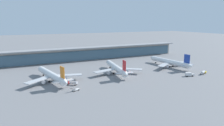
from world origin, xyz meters
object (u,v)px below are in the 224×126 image
object	(u,v)px
airliner_left_stand	(52,75)
airliner_right_stand	(170,62)
airliner_centre_stand	(116,68)
service_truck_under_wing_red	(72,83)
service_truck_near_nose_white	(76,90)
service_truck_mid_apron_white	(189,74)
service_truck_by_tail_yellow	(203,72)

from	to	relation	value
airliner_left_stand	airliner_right_stand	xyz separation A→B (m)	(114.45, 0.70, 0.00)
airliner_centre_stand	service_truck_under_wing_red	size ratio (longest dim) A/B	7.28
airliner_centre_stand	service_truck_near_nose_white	bearing A→B (deg)	-147.17
service_truck_near_nose_white	service_truck_mid_apron_white	size ratio (longest dim) A/B	0.89
airliner_centre_stand	service_truck_by_tail_yellow	xyz separation A→B (m)	(65.73, -35.05, -3.04)
service_truck_mid_apron_white	service_truck_by_tail_yellow	distance (m)	16.48
airliner_centre_stand	airliner_right_stand	distance (m)	59.99
service_truck_by_tail_yellow	service_truck_mid_apron_white	bearing A→B (deg)	179.97
airliner_right_stand	service_truck_mid_apron_white	size ratio (longest dim) A/B	7.40
airliner_right_stand	service_truck_under_wing_red	bearing A→B (deg)	-171.48
airliner_left_stand	service_truck_mid_apron_white	xyz separation A→B (m)	(103.71, -34.50, -3.05)
service_truck_mid_apron_white	service_truck_by_tail_yellow	size ratio (longest dim) A/B	0.87
airliner_left_stand	service_truck_near_nose_white	bearing A→B (deg)	-70.67
airliner_left_stand	service_truck_near_nose_white	world-z (taller)	airliner_left_stand
airliner_left_stand	service_truck_mid_apron_white	bearing A→B (deg)	-18.40
service_truck_under_wing_red	service_truck_mid_apron_white	bearing A→B (deg)	-12.04
service_truck_near_nose_white	service_truck_mid_apron_white	bearing A→B (deg)	-3.84
service_truck_under_wing_red	service_truck_by_tail_yellow	size ratio (longest dim) A/B	0.88
airliner_centre_stand	service_truck_under_wing_red	xyz separation A→B (m)	(-43.27, -15.31, -3.04)
service_truck_near_nose_white	service_truck_by_tail_yellow	size ratio (longest dim) A/B	0.78
service_truck_mid_apron_white	service_truck_by_tail_yellow	world-z (taller)	service_truck_mid_apron_white
airliner_left_stand	service_truck_by_tail_yellow	bearing A→B (deg)	-16.02
service_truck_by_tail_yellow	airliner_left_stand	bearing A→B (deg)	163.98
service_truck_near_nose_white	service_truck_by_tail_yellow	world-z (taller)	service_truck_by_tail_yellow
service_truck_under_wing_red	service_truck_by_tail_yellow	xyz separation A→B (m)	(109.00, -19.74, 0.00)
airliner_left_stand	service_truck_under_wing_red	size ratio (longest dim) A/B	7.27
airliner_centre_stand	service_truck_by_tail_yellow	bearing A→B (deg)	-28.07
service_truck_near_nose_white	service_truck_by_tail_yellow	bearing A→B (deg)	-3.27
service_truck_by_tail_yellow	service_truck_under_wing_red	bearing A→B (deg)	169.73
airliner_right_stand	airliner_left_stand	bearing A→B (deg)	-179.65
airliner_right_stand	service_truck_mid_apron_white	bearing A→B (deg)	-106.98
airliner_left_stand	service_truck_by_tail_yellow	size ratio (longest dim) A/B	6.40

